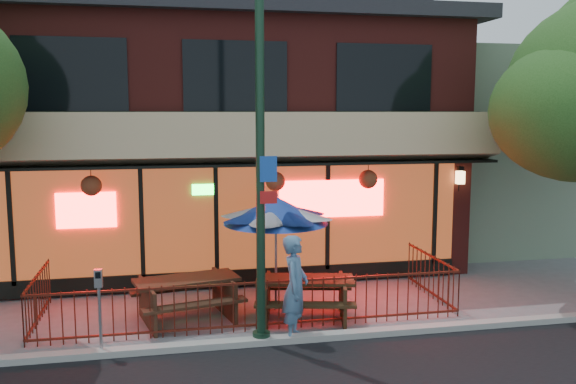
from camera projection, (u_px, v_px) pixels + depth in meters
name	position (u px, v px, depth m)	size (l,w,h in m)	color
ground	(258.00, 334.00, 11.54)	(80.00, 80.00, 0.00)	gray
curb	(262.00, 341.00, 11.05)	(80.00, 0.25, 0.12)	#999993
restaurant_building	(221.00, 114.00, 17.90)	(12.96, 9.49, 8.05)	maroon
neighbor_building	(488.00, 147.00, 20.40)	(6.00, 7.00, 6.00)	slate
patio_fence	(254.00, 294.00, 11.94)	(8.44, 2.62, 1.00)	#4F1A10
street_light	(260.00, 171.00, 10.73)	(0.43, 0.32, 7.00)	#163221
picnic_table_left	(187.00, 292.00, 12.26)	(2.34, 1.99, 0.87)	#3D2416
picnic_table_right	(305.00, 292.00, 12.36)	(2.26, 1.91, 0.85)	#382613
patio_umbrella	(276.00, 210.00, 12.75)	(2.20, 2.20, 2.51)	gray
pedestrian	(295.00, 288.00, 11.20)	(0.72, 0.47, 1.96)	teal
parking_meter_near	(99.00, 297.00, 10.46)	(0.14, 0.12, 1.52)	gray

